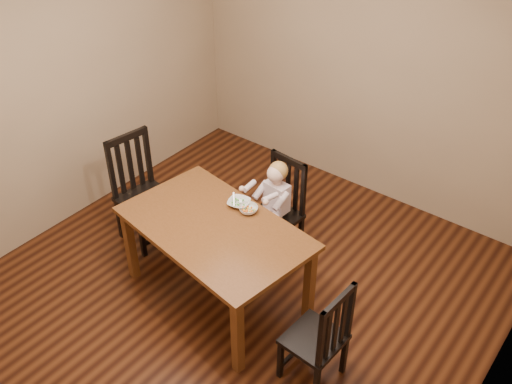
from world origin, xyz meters
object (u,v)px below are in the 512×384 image
Objects in this scene: dining_table at (215,235)px; chair_left at (141,191)px; toddler at (275,200)px; chair_right at (320,338)px; bowl_peas at (239,203)px; bowl_veg at (248,209)px; chair_child at (279,209)px.

chair_left is (-1.07, 0.19, -0.16)m from dining_table.
chair_left is at bearing 32.60° from toddler.
bowl_peas is at bearing 69.17° from chair_right.
bowl_peas is 0.12m from bowl_veg.
toddler is (0.04, 0.75, -0.08)m from dining_table.
dining_table is 0.35m from bowl_peas.
dining_table is 1.10m from chair_left.
chair_child is 1.27m from chair_left.
chair_left is (-1.12, -0.62, 0.05)m from chair_child.
chair_child reaches higher than chair_right.
bowl_peas is (-0.06, -0.47, 0.32)m from chair_child.
chair_left reaches higher than toddler.
chair_right is at bearing -24.23° from bowl_peas.
bowl_peas is at bearing 87.76° from toddler.
chair_left is at bearing -174.17° from bowl_veg.
dining_table is 1.72× the size of chair_child.
toddler is at bearing 82.24° from bowl_peas.
dining_table is at bearing 92.47° from toddler.
bowl_veg is at bearing 104.41° from chair_left.
chair_right reaches higher than toddler.
chair_right reaches higher than bowl_peas.
chair_child reaches higher than bowl_peas.
chair_child is 1.04× the size of chair_right.
toddler is 2.81× the size of bowl_peas.
chair_left is at bearing 83.77° from chair_right.
chair_right is at bearing -9.35° from dining_table.
chair_left is 1.16× the size of chair_right.
bowl_veg reaches higher than bowl_peas.
dining_table is 0.34m from bowl_veg.
chair_left is at bearing 34.42° from chair_child.
chair_child is 0.14m from toddler.
chair_child is 1.46m from chair_right.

